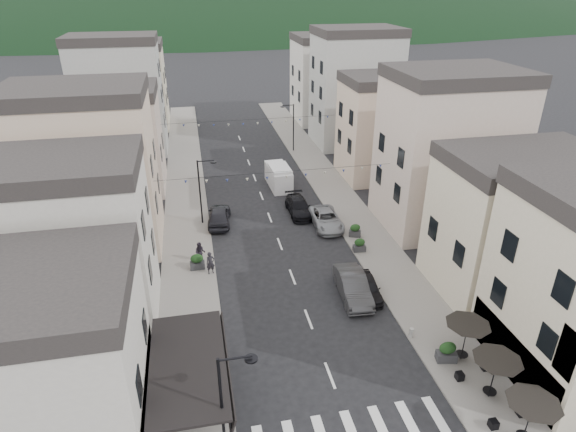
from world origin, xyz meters
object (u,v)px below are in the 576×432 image
Objects in this scene: parked_car_c at (326,219)px; parked_car_b at (353,286)px; parked_car_e at (219,215)px; delivery_van at (279,176)px; parked_car_d at (299,207)px; parked_car_a at (367,287)px; pedestrian_a at (210,263)px; pedestrian_b at (200,253)px.

parked_car_b is at bearing -94.94° from parked_car_c.
delivery_van reaches higher than parked_car_e.
parked_car_b is 0.99× the size of parked_car_c.
delivery_van is (-0.63, 6.80, 0.47)m from parked_car_d.
parked_car_c is 3.47m from parked_car_d.
parked_car_d is (-1.80, 13.54, 0.04)m from parked_car_a.
delivery_van reaches higher than pedestrian_a.
delivery_van reaches higher than parked_car_a.
parked_car_b is 11.97m from pedestrian_b.
parked_car_c is (0.00, 10.57, 0.05)m from parked_car_a.
delivery_van reaches higher than parked_car_c.
parked_car_a is 0.76× the size of delivery_van.
delivery_van is at bearing 94.88° from parked_car_d.
delivery_van reaches higher than pedestrian_b.
pedestrian_a is at bearing -119.59° from delivery_van.
pedestrian_b reaches higher than parked_car_c.
pedestrian_b reaches higher than parked_car_a.
parked_car_e reaches higher than parked_car_d.
parked_car_d is at bearing -87.05° from delivery_van.
delivery_van is 16.32m from pedestrian_b.
parked_car_c is 11.93m from pedestrian_a.
delivery_van is at bearing -126.08° from parked_car_e.
delivery_van is 3.00× the size of pedestrian_b.
parked_car_e is 2.72× the size of pedestrian_a.
parked_car_d is 11.67m from pedestrian_b.
parked_car_a is at bearing -18.83° from pedestrian_b.
parked_car_e is at bearing 166.09° from parked_car_c.
parked_car_a is 1.05m from parked_car_b.
pedestrian_b is at bearing 79.91° from parked_car_e.
pedestrian_a is at bearing -150.37° from parked_car_c.
parked_car_a is 10.57m from parked_car_c.
parked_car_d is 1.02× the size of parked_car_e.
pedestrian_a is (-8.01, -15.53, -0.18)m from delivery_van.
parked_car_b reaches higher than parked_car_a.
delivery_van is at bearing 50.27° from pedestrian_a.
pedestrian_a is (-8.64, -8.74, 0.30)m from parked_car_d.
parked_car_e is at bearing -175.98° from parked_car_d.
parked_car_a is at bearing -89.30° from parked_car_c.
parked_car_d is at bearing 103.57° from parked_car_a.
pedestrian_a is at bearing 87.92° from parked_car_e.
pedestrian_a reaches higher than parked_car_c.
pedestrian_a is (-1.24, -8.17, 0.19)m from parked_car_e.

